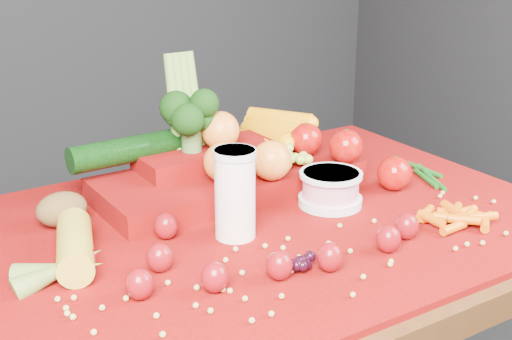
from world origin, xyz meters
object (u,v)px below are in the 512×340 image
table (262,272)px  yogurt_bowl (331,187)px  milk_glass (235,191)px  produce_mound (233,160)px

table → yogurt_bowl: yogurt_bowl is taller
table → milk_glass: (-0.08, -0.04, 0.19)m
milk_glass → table: bearing=24.5°
milk_glass → yogurt_bowl: 0.23m
table → milk_glass: milk_glass is taller
yogurt_bowl → produce_mound: 0.20m
milk_glass → yogurt_bowl: bearing=5.6°
milk_glass → yogurt_bowl: (0.22, 0.02, -0.05)m
table → produce_mound: bearing=77.5°
milk_glass → produce_mound: size_ratio=0.26×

